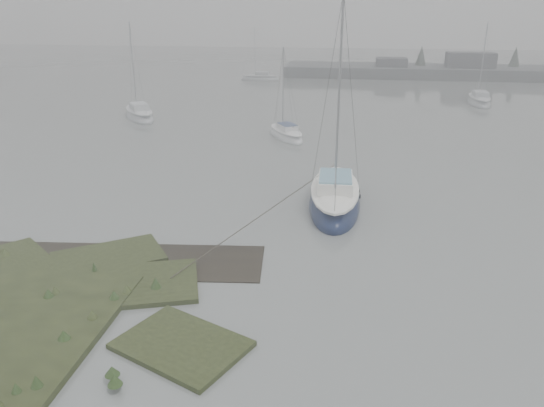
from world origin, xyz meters
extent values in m
plane|color=slate|center=(0.00, 30.00, 0.00)|extent=(160.00, 160.00, 0.00)
cube|color=#4C4F51|center=(26.00, 62.00, 0.60)|extent=(60.00, 8.00, 1.60)
cube|color=#424247|center=(10.00, 61.00, 1.40)|extent=(4.00, 3.00, 2.20)
cube|color=#424247|center=(20.00, 61.00, 1.80)|extent=(6.00, 3.00, 3.00)
cone|color=#384238|center=(14.00, 63.00, 2.20)|extent=(2.00, 2.00, 3.50)
cone|color=#384238|center=(26.00, 63.00, 2.20)|extent=(2.00, 2.00, 3.50)
ellipsoid|color=#0B1536|center=(4.40, 11.61, 0.13)|extent=(2.67, 7.54, 1.81)
ellipsoid|color=white|center=(4.40, 11.61, 0.85)|extent=(2.15, 6.57, 0.51)
cube|color=white|center=(4.41, 11.29, 1.30)|extent=(1.67, 2.61, 0.53)
cube|color=#6FA2B9|center=(4.41, 11.29, 1.60)|extent=(1.56, 2.39, 0.09)
cylinder|color=#939399|center=(4.37, 12.57, 5.50)|extent=(0.12, 0.12, 8.54)
cylinder|color=#939399|center=(4.41, 11.08, 1.60)|extent=(0.18, 2.99, 0.10)
ellipsoid|color=silver|center=(0.38, 25.04, 0.08)|extent=(3.86, 5.04, 1.19)
ellipsoid|color=white|center=(0.38, 25.04, 0.56)|extent=(3.27, 4.34, 0.34)
cube|color=white|center=(0.49, 24.86, 0.85)|extent=(1.75, 1.98, 0.35)
cube|color=navy|center=(0.49, 24.86, 1.05)|extent=(1.62, 1.82, 0.06)
cylinder|color=#939399|center=(0.06, 25.59, 3.60)|extent=(0.08, 0.08, 5.60)
cylinder|color=#939399|center=(0.56, 24.74, 1.05)|extent=(1.04, 1.72, 0.06)
ellipsoid|color=#B6BBC1|center=(-12.92, 30.21, 0.10)|extent=(5.03, 6.07, 1.46)
ellipsoid|color=white|center=(-12.92, 30.21, 0.69)|extent=(4.27, 5.21, 0.41)
cube|color=white|center=(-12.77, 30.00, 1.05)|extent=(2.23, 2.43, 0.43)
cube|color=silver|center=(-12.77, 30.00, 1.29)|extent=(2.06, 2.24, 0.07)
cylinder|color=#939399|center=(-13.36, 30.84, 4.42)|extent=(0.09, 0.09, 6.87)
cylinder|color=#939399|center=(-12.68, 29.85, 1.29)|extent=(1.42, 2.02, 0.08)
ellipsoid|color=#A9AFB3|center=(17.37, 41.74, 0.10)|extent=(1.98, 5.84, 1.41)
ellipsoid|color=silver|center=(17.37, 41.74, 0.66)|extent=(1.59, 5.09, 0.40)
cube|color=silver|center=(17.36, 41.49, 1.01)|extent=(1.27, 2.01, 0.42)
cube|color=#B0B3BB|center=(17.36, 41.49, 1.25)|extent=(1.18, 1.84, 0.07)
cylinder|color=#939399|center=(17.38, 42.49, 4.28)|extent=(0.09, 0.09, 6.65)
cylinder|color=#939399|center=(17.36, 41.32, 1.25)|extent=(0.10, 2.33, 0.07)
ellipsoid|color=silver|center=(-6.69, 55.39, 0.08)|extent=(5.01, 1.83, 1.20)
ellipsoid|color=white|center=(-6.69, 55.39, 0.57)|extent=(4.36, 1.48, 0.34)
cube|color=white|center=(-6.48, 55.40, 0.86)|extent=(1.74, 1.13, 0.35)
cube|color=silver|center=(-6.48, 55.40, 1.06)|extent=(1.59, 1.05, 0.06)
cylinder|color=#939399|center=(-7.32, 55.37, 3.64)|extent=(0.08, 0.08, 5.65)
cylinder|color=#939399|center=(-6.34, 55.41, 1.06)|extent=(1.98, 0.15, 0.06)
camera|label=1|loc=(4.92, -12.72, 9.22)|focal=35.00mm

